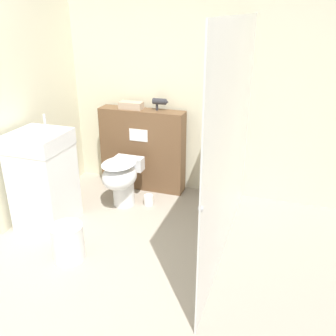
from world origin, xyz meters
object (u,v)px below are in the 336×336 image
Objects in this scene: toilet at (121,178)px; waste_bin at (68,242)px; hair_drier at (160,102)px; sink_vanity at (44,180)px.

toilet is 1.67× the size of waste_bin.
waste_bin is (-0.04, -1.02, -0.17)m from toilet.
hair_drier is 1.83m from waste_bin.
toilet is 1.04m from waste_bin.
waste_bin is (-0.29, -1.57, -0.90)m from hair_drier.
toilet is at bearing 87.95° from waste_bin.
hair_drier is 0.55× the size of waste_bin.
sink_vanity is 0.76m from waste_bin.
sink_vanity is at bearing -126.30° from hair_drier.
sink_vanity is at bearing 138.93° from waste_bin.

